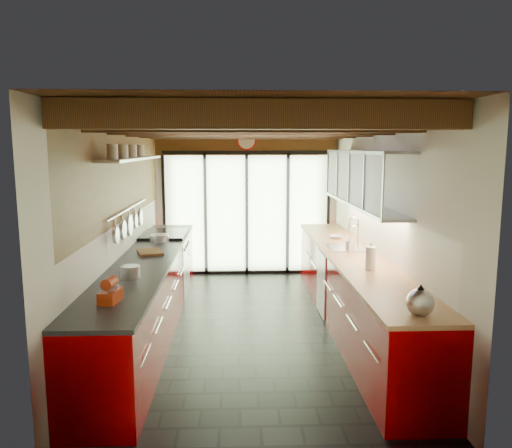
# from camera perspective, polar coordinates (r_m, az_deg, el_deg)

# --- Properties ---
(ground) EXTENTS (5.50, 5.50, 0.00)m
(ground) POSITION_cam_1_polar(r_m,az_deg,el_deg) (6.41, -0.50, -11.66)
(ground) COLOR black
(ground) RESTS_ON ground
(room_shell) EXTENTS (5.50, 5.50, 5.50)m
(room_shell) POSITION_cam_1_polar(r_m,az_deg,el_deg) (6.04, -0.53, 3.20)
(room_shell) COLOR silver
(room_shell) RESTS_ON ground
(ceiling_beams) EXTENTS (3.14, 5.06, 4.90)m
(ceiling_beams) POSITION_cam_1_polar(r_m,az_deg,el_deg) (6.39, -0.64, 10.76)
(ceiling_beams) COLOR #593316
(ceiling_beams) RESTS_ON ground
(glass_door) EXTENTS (2.95, 0.10, 2.90)m
(glass_door) POSITION_cam_1_polar(r_m,az_deg,el_deg) (8.72, -1.08, 4.96)
(glass_door) COLOR #C6EAAD
(glass_door) RESTS_ON ground
(left_counter) EXTENTS (0.68, 5.00, 0.92)m
(left_counter) POSITION_cam_1_polar(r_m,az_deg,el_deg) (6.36, -12.18, -7.67)
(left_counter) COLOR #940001
(left_counter) RESTS_ON ground
(range_stove) EXTENTS (0.66, 0.90, 0.97)m
(range_stove) POSITION_cam_1_polar(r_m,az_deg,el_deg) (7.74, -10.36, -4.58)
(range_stove) COLOR silver
(range_stove) RESTS_ON ground
(right_counter) EXTENTS (0.68, 5.00, 0.92)m
(right_counter) POSITION_cam_1_polar(r_m,az_deg,el_deg) (6.43, 11.00, -7.44)
(right_counter) COLOR #940001
(right_counter) RESTS_ON ground
(sink_assembly) EXTENTS (0.45, 0.52, 0.43)m
(sink_assembly) POSITION_cam_1_polar(r_m,az_deg,el_deg) (6.70, 10.46, -2.39)
(sink_assembly) COLOR silver
(sink_assembly) RESTS_ON right_counter
(upper_cabinets_right) EXTENTS (0.34, 3.00, 3.00)m
(upper_cabinets_right) POSITION_cam_1_polar(r_m,az_deg,el_deg) (6.52, 12.10, 5.15)
(upper_cabinets_right) COLOR silver
(upper_cabinets_right) RESTS_ON ground
(left_wall_fixtures) EXTENTS (0.28, 2.60, 0.96)m
(left_wall_fixtures) POSITION_cam_1_polar(r_m,az_deg,el_deg) (6.33, -14.02, 4.94)
(left_wall_fixtures) COLOR silver
(left_wall_fixtures) RESTS_ON ground
(stand_mixer) EXTENTS (0.18, 0.27, 0.22)m
(stand_mixer) POSITION_cam_1_polar(r_m,az_deg,el_deg) (4.50, -16.28, -7.47)
(stand_mixer) COLOR #AC2C0D
(stand_mixer) RESTS_ON left_counter
(pot_large) EXTENTS (0.25, 0.25, 0.13)m
(pot_large) POSITION_cam_1_polar(r_m,az_deg,el_deg) (5.26, -14.18, -5.32)
(pot_large) COLOR silver
(pot_large) RESTS_ON left_counter
(pot_small) EXTENTS (0.30, 0.30, 0.10)m
(pot_small) POSITION_cam_1_polar(r_m,az_deg,el_deg) (7.17, -10.96, -1.58)
(pot_small) COLOR silver
(pot_small) RESTS_ON left_counter
(cutting_board) EXTENTS (0.39, 0.46, 0.03)m
(cutting_board) POSITION_cam_1_polar(r_m,az_deg,el_deg) (6.40, -12.02, -3.16)
(cutting_board) COLOR brown
(cutting_board) RESTS_ON left_counter
(kettle) EXTENTS (0.28, 0.30, 0.26)m
(kettle) POSITION_cam_1_polar(r_m,az_deg,el_deg) (4.21, 18.25, -8.32)
(kettle) COLOR silver
(kettle) RESTS_ON right_counter
(paper_towel) EXTENTS (0.15, 0.15, 0.30)m
(paper_towel) POSITION_cam_1_polar(r_m,az_deg,el_deg) (5.56, 12.98, -3.85)
(paper_towel) COLOR white
(paper_towel) RESTS_ON right_counter
(soap_bottle) EXTENTS (0.12, 0.12, 0.20)m
(soap_bottle) POSITION_cam_1_polar(r_m,az_deg,el_deg) (6.48, 10.74, -2.25)
(soap_bottle) COLOR silver
(soap_bottle) RESTS_ON right_counter
(bowl) EXTENTS (0.24, 0.24, 0.05)m
(bowl) POSITION_cam_1_polar(r_m,az_deg,el_deg) (7.37, 9.13, -1.47)
(bowl) COLOR silver
(bowl) RESTS_ON right_counter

